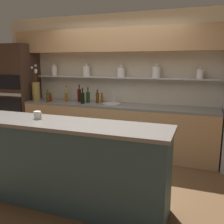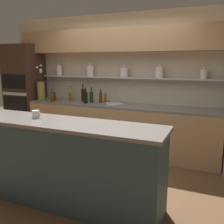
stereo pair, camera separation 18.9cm
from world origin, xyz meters
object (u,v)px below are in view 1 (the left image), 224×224
(bottle_sauce_0, at_px, (51,98))
(bottle_sauce_7, at_px, (66,98))
(bottle_spirit_1, at_px, (66,94))
(bottle_wine_2, at_px, (79,95))
(oven_tower, at_px, (19,94))
(bottle_oil_8, at_px, (48,97))
(bottle_spirit_6, at_px, (98,97))
(bottle_wine_4, at_px, (88,97))
(flower_vase, at_px, (36,90))
(sink_fixture, at_px, (112,103))
(bottle_wine_3, at_px, (83,98))
(bottle_sauce_5, at_px, (102,98))
(coffee_mug, at_px, (37,115))

(bottle_sauce_0, xyz_separation_m, bottle_sauce_7, (0.32, 0.07, 0.00))
(bottle_spirit_1, distance_m, bottle_wine_2, 0.35)
(oven_tower, bearing_deg, bottle_oil_8, -12.01)
(bottle_wine_2, bearing_deg, bottle_spirit_6, -7.53)
(oven_tower, relative_size, bottle_spirit_6, 7.92)
(bottle_spirit_1, xyz_separation_m, bottle_wine_2, (0.35, -0.08, 0.01))
(bottle_spirit_1, xyz_separation_m, bottle_wine_4, (0.56, -0.14, -0.01))
(flower_vase, xyz_separation_m, bottle_spirit_1, (0.56, 0.25, -0.09))
(bottle_wine_4, height_order, bottle_sauce_7, bottle_wine_4)
(sink_fixture, xyz_separation_m, bottle_sauce_0, (-1.29, -0.08, 0.05))
(bottle_sauce_7, height_order, bottle_oil_8, bottle_oil_8)
(bottle_spirit_1, distance_m, bottle_sauce_7, 0.21)
(flower_vase, bearing_deg, bottle_oil_8, -16.42)
(bottle_wine_2, xyz_separation_m, bottle_sauce_7, (-0.24, -0.10, -0.06))
(bottle_wine_3, distance_m, bottle_sauce_5, 0.40)
(bottle_sauce_7, bearing_deg, bottle_wine_2, 22.00)
(bottle_sauce_0, xyz_separation_m, bottle_spirit_1, (0.22, 0.25, 0.05))
(flower_vase, relative_size, bottle_sauce_5, 4.01)
(bottle_wine_2, distance_m, bottle_oil_8, 0.62)
(bottle_sauce_7, bearing_deg, bottle_sauce_5, 15.21)
(bottle_wine_3, relative_size, bottle_wine_4, 1.01)
(sink_fixture, bearing_deg, bottle_sauce_5, 147.45)
(bottle_spirit_6, relative_size, bottle_sauce_7, 1.54)
(bottle_wine_4, distance_m, bottle_sauce_5, 0.28)
(bottle_spirit_1, height_order, bottle_oil_8, bottle_spirit_1)
(bottle_sauce_5, bearing_deg, bottle_wine_4, -147.29)
(sink_fixture, xyz_separation_m, coffee_mug, (-0.28, -1.87, 0.13))
(bottle_sauce_5, relative_size, bottle_spirit_6, 0.70)
(bottle_wine_4, xyz_separation_m, coffee_mug, (0.22, -1.90, 0.04))
(oven_tower, height_order, bottle_oil_8, oven_tower)
(sink_fixture, relative_size, bottle_sauce_5, 1.84)
(sink_fixture, height_order, bottle_oil_8, sink_fixture)
(sink_fixture, height_order, bottle_wine_4, bottle_wine_4)
(bottle_sauce_5, height_order, coffee_mug, coffee_mug)
(flower_vase, xyz_separation_m, bottle_oil_8, (0.35, -0.10, -0.12))
(bottle_spirit_1, distance_m, bottle_oil_8, 0.41)
(coffee_mug, bearing_deg, bottle_wine_3, 98.78)
(bottle_sauce_0, bearing_deg, bottle_sauce_7, 11.72)
(bottle_wine_4, bearing_deg, bottle_sauce_7, -175.10)
(sink_fixture, height_order, bottle_sauce_5, sink_fixture)
(bottle_wine_3, bearing_deg, bottle_wine_2, 130.65)
(bottle_sauce_0, bearing_deg, flower_vase, -179.13)
(bottle_wine_4, relative_size, bottle_spirit_6, 1.14)
(bottle_wine_3, xyz_separation_m, bottle_sauce_5, (0.28, 0.29, -0.03))
(bottle_sauce_0, xyz_separation_m, bottle_wine_2, (0.56, 0.16, 0.06))
(sink_fixture, height_order, bottle_spirit_6, bottle_spirit_6)
(bottle_sauce_0, height_order, bottle_spirit_1, bottle_spirit_1)
(bottle_wine_3, xyz_separation_m, bottle_spirit_6, (0.25, 0.14, -0.00))
(oven_tower, bearing_deg, bottle_wine_3, -3.84)
(sink_fixture, xyz_separation_m, bottle_wine_3, (-0.55, -0.12, 0.09))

